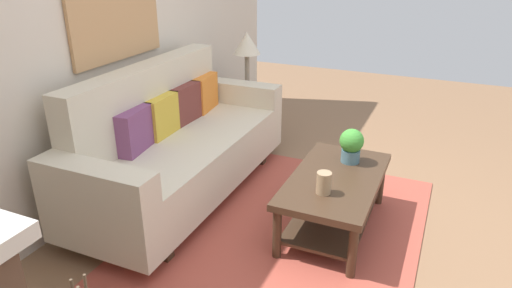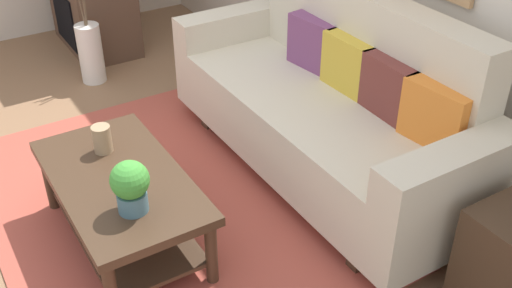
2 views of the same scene
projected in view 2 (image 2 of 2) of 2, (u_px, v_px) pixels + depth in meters
ground_plane at (84, 232)px, 3.34m from camera, size 9.80×9.80×0.00m
area_rug at (168, 201)px, 3.55m from camera, size 2.44×1.91×0.01m
couch at (328, 107)px, 3.62m from camera, size 2.20×0.84×1.08m
throw_pillow_plum at (314, 44)px, 3.78m from camera, size 0.37×0.17×0.32m
throw_pillow_mustard at (349, 64)px, 3.53m from camera, size 0.36×0.13×0.32m
throw_pillow_maroon at (389, 88)px, 3.29m from camera, size 0.36×0.13×0.32m
throw_pillow_orange at (435, 116)px, 3.05m from camera, size 0.37×0.16×0.32m
coffee_table at (121, 195)px, 3.10m from camera, size 1.10×0.60×0.43m
tabletop_vase at (102, 139)px, 3.19m from camera, size 0.10×0.10×0.15m
potted_plant_tabletop at (130, 185)px, 2.74m from camera, size 0.18×0.18×0.26m
floor_vase at (91, 54)px, 4.72m from camera, size 0.19×0.19×0.46m
floor_vase_branch_a at (83, 3)px, 4.48m from camera, size 0.03×0.01×0.36m
floor_vase_branch_b at (84, 1)px, 4.50m from camera, size 0.01×0.02×0.36m
floor_vase_branch_c at (80, 2)px, 4.49m from camera, size 0.05×0.03×0.36m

